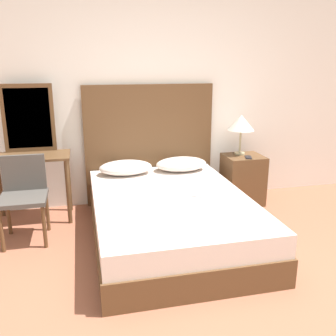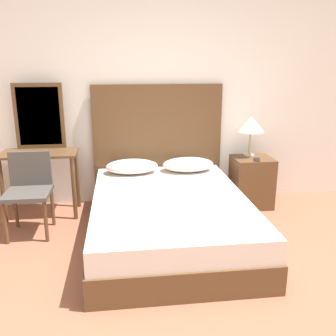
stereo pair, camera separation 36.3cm
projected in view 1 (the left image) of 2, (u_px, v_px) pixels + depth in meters
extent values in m
plane|color=#9E5B42|center=(223.00, 324.00, 2.51)|extent=(16.00, 16.00, 0.00)
cube|color=white|center=(151.00, 91.00, 4.45)|extent=(10.00, 0.06, 2.70)
cube|color=brown|center=(170.00, 227.00, 3.69)|extent=(1.48, 2.12, 0.25)
cube|color=silver|center=(170.00, 206.00, 3.63)|extent=(1.45, 2.08, 0.20)
cube|color=brown|center=(150.00, 145.00, 4.54)|extent=(1.55, 0.05, 1.44)
ellipsoid|color=silver|center=(126.00, 168.00, 4.27)|extent=(0.60, 0.38, 0.16)
ellipsoid|color=silver|center=(181.00, 164.00, 4.42)|extent=(0.60, 0.38, 0.16)
cube|color=#B7B7BC|center=(200.00, 196.00, 3.58)|extent=(0.16, 0.15, 0.01)
cube|color=brown|center=(243.00, 179.00, 4.59)|extent=(0.46, 0.42, 0.60)
cylinder|color=tan|center=(240.00, 153.00, 4.58)|extent=(0.13, 0.13, 0.02)
cylinder|color=tan|center=(240.00, 141.00, 4.54)|extent=(0.02, 0.02, 0.28)
cone|color=silver|center=(241.00, 123.00, 4.47)|extent=(0.32, 0.32, 0.18)
cube|color=black|center=(248.00, 157.00, 4.41)|extent=(0.11, 0.16, 0.01)
cube|color=brown|center=(30.00, 157.00, 3.97)|extent=(0.83, 0.45, 0.02)
cylinder|color=brown|center=(68.00, 192.00, 3.98)|extent=(0.04, 0.04, 0.71)
cylinder|color=brown|center=(0.00, 186.00, 4.17)|extent=(0.04, 0.04, 0.71)
cylinder|color=brown|center=(69.00, 182.00, 4.33)|extent=(0.04, 0.04, 0.71)
cube|color=brown|center=(28.00, 118.00, 4.06)|extent=(0.54, 0.03, 0.74)
cube|color=#B2BCC6|center=(28.00, 118.00, 4.05)|extent=(0.46, 0.01, 0.65)
cube|color=#4C4742|center=(23.00, 198.00, 3.56)|extent=(0.44, 0.45, 0.04)
cube|color=#4C4742|center=(24.00, 172.00, 3.70)|extent=(0.41, 0.04, 0.36)
cylinder|color=brown|center=(1.00, 231.00, 3.40)|extent=(0.04, 0.04, 0.42)
cylinder|color=brown|center=(44.00, 227.00, 3.49)|extent=(0.04, 0.04, 0.42)
cylinder|color=brown|center=(9.00, 215.00, 3.77)|extent=(0.04, 0.04, 0.42)
cylinder|color=brown|center=(47.00, 211.00, 3.85)|extent=(0.04, 0.04, 0.42)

